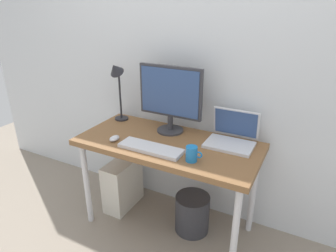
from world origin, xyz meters
name	(u,v)px	position (x,y,z in m)	size (l,w,h in m)	color
ground_plane	(168,224)	(0.00, 0.00, 0.00)	(6.00, 6.00, 0.00)	gray
back_wall	(191,52)	(0.00, 0.36, 1.30)	(4.40, 0.04, 2.60)	silver
desk	(168,151)	(0.00, 0.00, 0.66)	(1.28, 0.60, 0.74)	brown
monitor	(170,96)	(-0.07, 0.17, 1.01)	(0.49, 0.20, 0.50)	#333338
laptop	(232,136)	(0.40, 0.18, 0.79)	(0.32, 0.26, 0.23)	silver
desk_lamp	(117,78)	(-0.54, 0.17, 1.09)	(0.11, 0.16, 0.49)	#232328
keyboard	(151,148)	(-0.04, -0.16, 0.75)	(0.44, 0.14, 0.02)	silver
mouse	(114,138)	(-0.34, -0.16, 0.75)	(0.06, 0.09, 0.03)	silver
coffee_mug	(192,154)	(0.25, -0.17, 0.78)	(0.11, 0.07, 0.10)	#1E72BF
computer_tower	(123,184)	(-0.46, 0.05, 0.21)	(0.18, 0.36, 0.42)	silver
wastebasket	(192,213)	(0.19, 0.04, 0.15)	(0.26, 0.26, 0.30)	#333338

